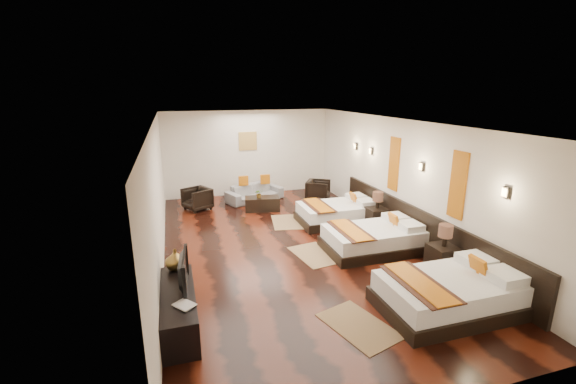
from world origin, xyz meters
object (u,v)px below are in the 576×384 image
object	(u,v)px
figurine	(175,259)
sofa	(255,193)
tv	(179,271)
armchair_left	(197,199)
bed_far	(338,213)
book	(178,309)
tv_console	(179,308)
bed_mid	(374,238)
armchair_right	(318,190)
coffee_table	(262,204)
nightstand_a	(443,256)
table_plant	(259,193)
bed_near	(450,293)
nightstand_b	(377,216)

from	to	relation	value
figurine	sofa	xyz separation A→B (m)	(2.50, 5.38, -0.46)
tv	armchair_left	size ratio (longest dim) A/B	1.23
bed_far	book	size ratio (longest dim) A/B	6.94
tv_console	sofa	bearing A→B (deg)	67.89
tv_console	book	world-z (taller)	book
bed_mid	armchair_right	world-z (taller)	bed_mid
armchair_right	coffee_table	xyz separation A→B (m)	(-1.96, -0.51, -0.13)
nightstand_a	armchair_left	distance (m)	6.94
tv_console	armchair_left	distance (m)	5.78
bed_far	tv_console	size ratio (longest dim) A/B	1.13
armchair_left	table_plant	size ratio (longest dim) A/B	2.74
book	coffee_table	world-z (taller)	book
bed_near	armchair_left	size ratio (longest dim) A/B	3.08
bed_mid	coffee_table	xyz separation A→B (m)	(-1.69, 3.52, -0.08)
coffee_table	bed_far	bearing A→B (deg)	-43.23
sofa	coffee_table	size ratio (longest dim) A/B	1.82
nightstand_b	bed_far	bearing A→B (deg)	135.46
tv	sofa	world-z (taller)	tv
bed_far	tv	bearing A→B (deg)	-141.08
bed_near	coffee_table	size ratio (longest dim) A/B	2.22
bed_far	nightstand_b	bearing A→B (deg)	-44.54
tv	armchair_left	distance (m)	5.62
bed_far	nightstand_b	xyz separation A→B (m)	(0.75, -0.74, 0.07)
bed_near	bed_far	size ratio (longest dim) A/B	1.09
bed_near	figurine	bearing A→B (deg)	158.78
nightstand_b	armchair_left	size ratio (longest dim) A/B	1.35
nightstand_b	table_plant	xyz separation A→B (m)	(-2.54, 2.30, 0.19)
tv	nightstand_b	bearing A→B (deg)	-57.10
nightstand_a	coffee_table	xyz separation A→B (m)	(-2.44, 4.84, -0.14)
tv_console	tv	distance (m)	0.56
tv	armchair_right	xyz separation A→B (m)	(4.41, 5.45, -0.48)
armchair_right	sofa	bearing A→B (deg)	106.68
bed_far	tv_console	bearing A→B (deg)	-140.04
tv_console	tv	size ratio (longest dim) A/B	2.03
nightstand_b	bed_mid	bearing A→B (deg)	-122.13
book	coffee_table	bearing A→B (deg)	65.91
nightstand_b	coffee_table	world-z (taller)	nightstand_b
tv_console	sofa	size ratio (longest dim) A/B	0.99
nightstand_a	sofa	distance (m)	6.38
bed_near	armchair_right	bearing A→B (deg)	87.66
bed_near	bed_mid	world-z (taller)	bed_near
tv_console	bed_near	bearing A→B (deg)	-11.47
bed_near	coffee_table	bearing A→B (deg)	105.88
bed_near	tv	bearing A→B (deg)	166.18
bed_near	armchair_right	size ratio (longest dim) A/B	3.11
bed_far	table_plant	size ratio (longest dim) A/B	7.74
coffee_table	tv_console	bearing A→B (deg)	-116.10
tv	sofa	size ratio (longest dim) A/B	0.49
tv	coffee_table	world-z (taller)	tv
nightstand_a	tv	size ratio (longest dim) A/B	1.11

